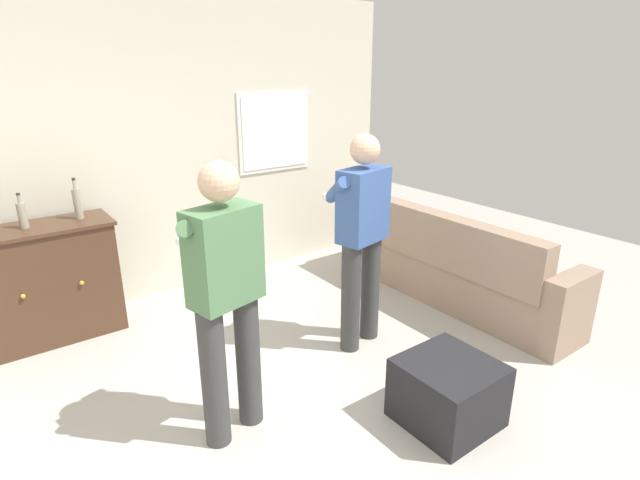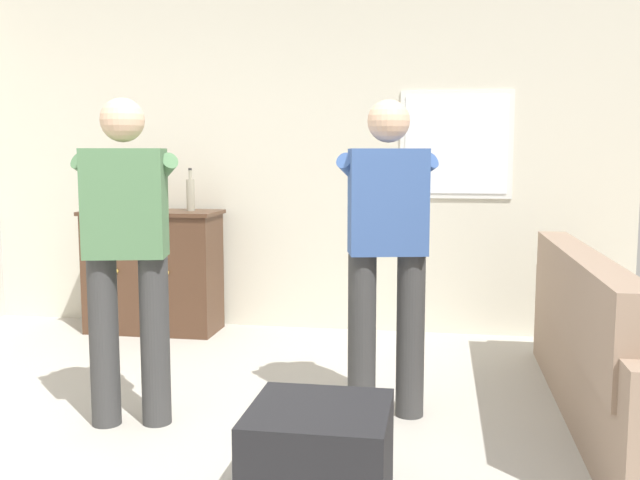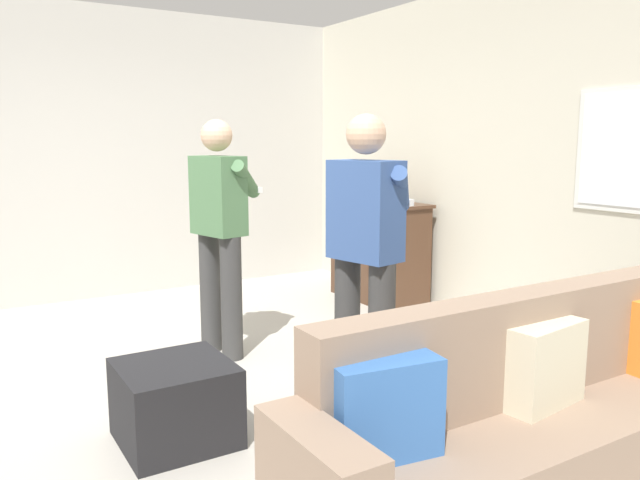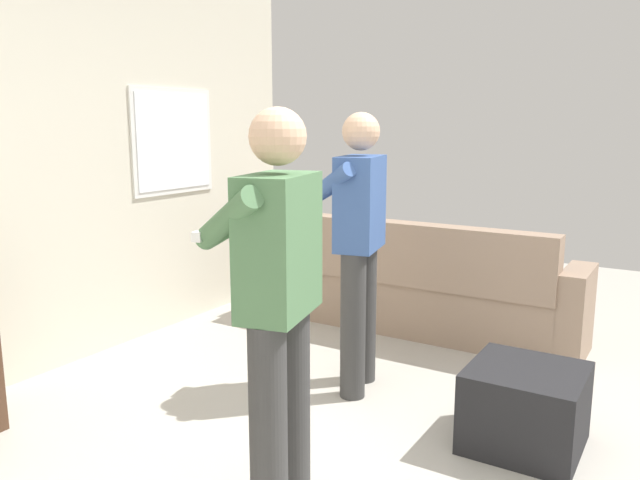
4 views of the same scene
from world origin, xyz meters
name	(u,v)px [view 2 (image 2 of 4)]	position (x,y,z in m)	size (l,w,h in m)	color
ground	(183,461)	(0.00, 0.00, 0.00)	(10.40, 10.40, 0.00)	#B2ADA3
wall_back_with_window	(299,154)	(0.02, 2.66, 1.40)	(5.20, 0.15, 2.80)	beige
couch	(611,357)	(2.04, 0.86, 0.35)	(0.57, 2.53, 0.89)	gray
sideboard_cabinet	(154,271)	(-1.09, 2.30, 0.48)	(1.06, 0.49, 0.96)	#472D1E
bottle_wine_green	(142,197)	(-1.17, 2.30, 1.07)	(0.07, 0.07, 0.27)	gray
bottle_liquor_amber	(191,194)	(-0.78, 2.32, 1.09)	(0.06, 0.06, 0.33)	gray
bottle_spirits_clear	(111,193)	(-1.41, 2.27, 1.10)	(0.08, 0.08, 0.33)	black
ottoman	(319,458)	(0.69, -0.32, 0.21)	(0.55, 0.55, 0.41)	black
person_standing_left	(127,246)	(-0.43, 0.41, 0.94)	(0.54, 0.51, 1.68)	#383838
person_standing_right	(387,243)	(0.87, 0.74, 0.94)	(0.54, 0.51, 1.68)	#383838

